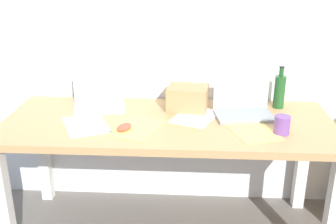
# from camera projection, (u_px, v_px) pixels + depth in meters

# --- Properties ---
(back_wall) EXTENTS (5.20, 0.08, 2.60)m
(back_wall) POSITION_uv_depth(u_px,v_px,m) (172.00, 5.00, 2.41)
(back_wall) COLOR white
(back_wall) RESTS_ON ground
(desk) EXTENTS (1.82, 0.72, 0.72)m
(desk) POSITION_uv_depth(u_px,v_px,m) (168.00, 136.00, 2.26)
(desk) COLOR tan
(desk) RESTS_ON ground
(laptop_left) EXTENTS (0.34, 0.28, 0.20)m
(laptop_left) POSITION_uv_depth(u_px,v_px,m) (99.00, 100.00, 2.41)
(laptop_left) COLOR silver
(laptop_left) RESTS_ON desk
(laptop_right) EXTENTS (0.35, 0.25, 0.22)m
(laptop_right) POSITION_uv_depth(u_px,v_px,m) (243.00, 107.00, 2.28)
(laptop_right) COLOR gray
(laptop_right) RESTS_ON desk
(beer_bottle) EXTENTS (0.06, 0.06, 0.25)m
(beer_bottle) POSITION_uv_depth(u_px,v_px,m) (280.00, 91.00, 2.38)
(beer_bottle) COLOR #1E5123
(beer_bottle) RESTS_ON desk
(computer_mouse) EXTENTS (0.10, 0.12, 0.03)m
(computer_mouse) POSITION_uv_depth(u_px,v_px,m) (124.00, 127.00, 2.10)
(computer_mouse) COLOR #D84C38
(computer_mouse) RESTS_ON desk
(cardboard_box) EXTENTS (0.25, 0.21, 0.14)m
(cardboard_box) POSITION_uv_depth(u_px,v_px,m) (188.00, 98.00, 2.37)
(cardboard_box) COLOR tan
(cardboard_box) RESTS_ON desk
(coffee_mug) EXTENTS (0.08, 0.08, 0.09)m
(coffee_mug) POSITION_uv_depth(u_px,v_px,m) (282.00, 125.00, 2.04)
(coffee_mug) COLOR #724799
(coffee_mug) RESTS_ON desk
(paper_sheet_front_left) EXTENTS (0.32, 0.36, 0.00)m
(paper_sheet_front_left) POSITION_uv_depth(u_px,v_px,m) (86.00, 125.00, 2.16)
(paper_sheet_front_left) COLOR white
(paper_sheet_front_left) RESTS_ON desk
(paper_yellow_folder) EXTENTS (0.29, 0.35, 0.00)m
(paper_yellow_folder) POSITION_uv_depth(u_px,v_px,m) (136.00, 128.00, 2.13)
(paper_yellow_folder) COLOR #F4E06B
(paper_yellow_folder) RESTS_ON desk
(paper_sheet_near_back) EXTENTS (0.31, 0.35, 0.00)m
(paper_sheet_near_back) POSITION_uv_depth(u_px,v_px,m) (195.00, 116.00, 2.28)
(paper_sheet_near_back) COLOR white
(paper_sheet_near_back) RESTS_ON desk
(paper_sheet_front_right) EXTENTS (0.30, 0.35, 0.00)m
(paper_sheet_front_right) POSITION_uv_depth(u_px,v_px,m) (252.00, 131.00, 2.09)
(paper_sheet_front_right) COLOR #F4E06B
(paper_sheet_front_right) RESTS_ON desk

